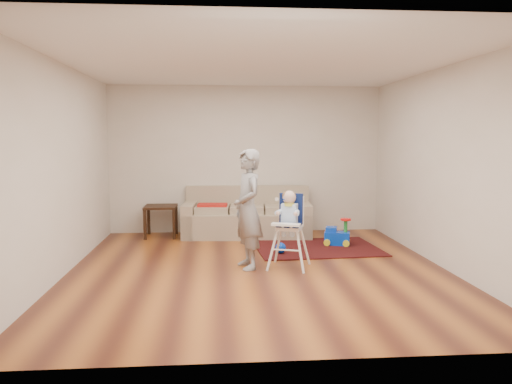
{
  "coord_description": "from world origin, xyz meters",
  "views": [
    {
      "loc": [
        -0.56,
        -6.49,
        1.76
      ],
      "look_at": [
        0.0,
        0.4,
        1.0
      ],
      "focal_mm": 35.0,
      "sensor_mm": 36.0,
      "label": 1
    }
  ],
  "objects": [
    {
      "name": "side_table",
      "position": [
        -1.53,
        2.35,
        0.28
      ],
      "size": [
        0.56,
        0.56,
        0.56
      ],
      "primitive_type": null,
      "color": "black",
      "rests_on": "ground"
    },
    {
      "name": "toy_ball",
      "position": [
        0.41,
        0.85,
        0.1
      ],
      "size": [
        0.16,
        0.16,
        0.16
      ],
      "primitive_type": "sphere",
      "color": "#073AD1",
      "rests_on": "area_rug"
    },
    {
      "name": "high_chair",
      "position": [
        0.42,
        0.07,
        0.51
      ],
      "size": [
        0.62,
        0.62,
        1.06
      ],
      "rotation": [
        0.0,
        0.0,
        -0.34
      ],
      "color": "white",
      "rests_on": "ground"
    },
    {
      "name": "ride_on_toy",
      "position": [
        1.41,
        1.39,
        0.23
      ],
      "size": [
        0.47,
        0.39,
        0.44
      ],
      "primitive_type": null,
      "rotation": [
        0.0,
        0.0,
        -0.3
      ],
      "color": "#073AD1",
      "rests_on": "area_rug"
    },
    {
      "name": "room_envelope",
      "position": [
        0.0,
        0.53,
        1.88
      ],
      "size": [
        5.04,
        5.52,
        2.72
      ],
      "color": "beige",
      "rests_on": "ground"
    },
    {
      "name": "sofa",
      "position": [
        -0.01,
        2.3,
        0.44
      ],
      "size": [
        2.32,
        1.1,
        0.87
      ],
      "rotation": [
        0.0,
        0.0,
        -0.08
      ],
      "color": "gray",
      "rests_on": "ground"
    },
    {
      "name": "area_rug",
      "position": [
        1.04,
        1.21,
        0.01
      ],
      "size": [
        2.0,
        1.56,
        0.02
      ],
      "primitive_type": "cube",
      "rotation": [
        0.0,
        0.0,
        0.06
      ],
      "color": "black",
      "rests_on": "ground"
    },
    {
      "name": "ground",
      "position": [
        0.0,
        0.0,
        0.0
      ],
      "size": [
        5.5,
        5.5,
        0.0
      ],
      "primitive_type": "plane",
      "color": "#481E12",
      "rests_on": "ground"
    },
    {
      "name": "adult",
      "position": [
        -0.13,
        0.1,
        0.8
      ],
      "size": [
        0.52,
        0.67,
        1.61
      ],
      "primitive_type": "imported",
      "rotation": [
        0.0,
        0.0,
        -1.3
      ],
      "color": "gray",
      "rests_on": "ground"
    }
  ]
}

